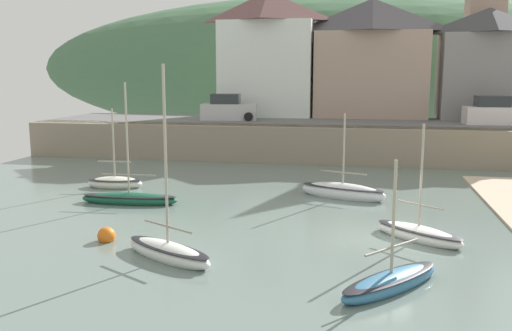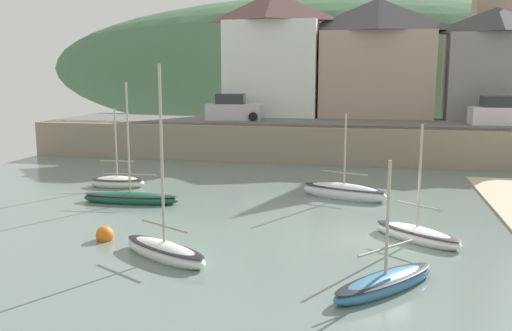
% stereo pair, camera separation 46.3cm
% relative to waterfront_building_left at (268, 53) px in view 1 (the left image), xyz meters
% --- Properties ---
extents(quay_seawall, '(48.00, 9.40, 2.40)m').
position_rel_waterfront_building_left_xyz_m(quay_seawall, '(8.39, -7.70, -6.08)').
color(quay_seawall, gray).
rests_on(quay_seawall, ground).
extents(hillside_backdrop, '(80.00, 44.00, 18.31)m').
position_rel_waterfront_building_left_xyz_m(hillside_backdrop, '(4.09, 30.00, -1.02)').
color(hillside_backdrop, '#436948').
rests_on(hillside_backdrop, ground).
extents(waterfront_building_left, '(7.68, 4.94, 9.87)m').
position_rel_waterfront_building_left_xyz_m(waterfront_building_left, '(0.00, 0.00, 0.00)').
color(waterfront_building_left, white).
rests_on(waterfront_building_left, ground).
extents(waterfront_building_centre, '(8.93, 4.39, 9.14)m').
position_rel_waterfront_building_left_xyz_m(waterfront_building_centre, '(8.21, 0.00, -0.36)').
color(waterfront_building_centre, tan).
rests_on(waterfront_building_centre, ground).
extents(waterfront_building_right, '(7.07, 4.77, 8.27)m').
position_rel_waterfront_building_left_xyz_m(waterfront_building_right, '(16.76, 0.00, -0.81)').
color(waterfront_building_right, gray).
rests_on(waterfront_building_right, ground).
extents(church_with_spire, '(3.00, 3.00, 16.06)m').
position_rel_waterfront_building_left_xyz_m(church_with_spire, '(17.18, 4.00, 3.22)').
color(church_with_spire, tan).
rests_on(church_with_spire, ground).
extents(fishing_boat_green, '(2.99, 1.57, 4.27)m').
position_rel_waterfront_building_left_xyz_m(fishing_boat_green, '(-4.91, -18.43, -7.18)').
color(fishing_boat_green, silver).
rests_on(fishing_boat_green, ground).
extents(sailboat_nearest_shore, '(4.39, 2.48, 4.25)m').
position_rel_waterfront_building_left_xyz_m(sailboat_nearest_shore, '(6.89, -18.64, -7.14)').
color(sailboat_nearest_shore, white).
rests_on(sailboat_nearest_shore, ground).
extents(sailboat_tall_mast, '(3.26, 3.66, 3.77)m').
position_rel_waterfront_building_left_xyz_m(sailboat_tall_mast, '(8.62, -29.81, -7.21)').
color(sailboat_tall_mast, teal).
rests_on(sailboat_tall_mast, ground).
extents(rowboat_small_beached, '(3.39, 3.03, 4.33)m').
position_rel_waterfront_building_left_xyz_m(rowboat_small_beached, '(9.81, -24.92, -7.20)').
color(rowboat_small_beached, white).
rests_on(rowboat_small_beached, ground).
extents(dinghy_open_wooden, '(4.59, 1.31, 5.65)m').
position_rel_waterfront_building_left_xyz_m(dinghy_open_wooden, '(-2.69, -21.67, -7.19)').
color(dinghy_open_wooden, '#165238').
rests_on(dinghy_open_wooden, ground).
extents(sailboat_far_left, '(3.76, 2.73, 6.36)m').
position_rel_waterfront_building_left_xyz_m(sailboat_far_left, '(1.68, -28.60, -7.16)').
color(sailboat_far_left, white).
rests_on(sailboat_far_left, ground).
extents(parked_car_near_slipway, '(4.26, 2.13, 1.95)m').
position_rel_waterfront_building_left_xyz_m(parked_car_near_slipway, '(-2.20, -4.50, -4.23)').
color(parked_car_near_slipway, '#BBBABE').
rests_on(parked_car_near_slipway, ground).
extents(parked_car_by_wall, '(4.22, 2.01, 1.95)m').
position_rel_waterfront_building_left_xyz_m(parked_car_by_wall, '(16.58, -4.50, -4.23)').
color(parked_car_by_wall, silver).
rests_on(parked_car_by_wall, ground).
extents(mooring_buoy, '(0.64, 0.64, 0.64)m').
position_rel_waterfront_building_left_xyz_m(mooring_buoy, '(-1.13, -27.20, -7.24)').
color(mooring_buoy, orange).
rests_on(mooring_buoy, ground).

